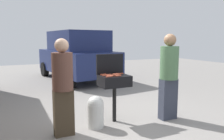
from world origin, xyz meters
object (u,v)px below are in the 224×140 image
(hot_dog_0, at_px, (120,74))
(hot_dog_4, at_px, (115,74))
(hot_dog_8, at_px, (118,76))
(hot_dog_3, at_px, (115,75))
(propane_tank, at_px, (95,111))
(hot_dog_6, at_px, (114,76))
(hot_dog_10, at_px, (105,75))
(parked_minivan, at_px, (76,55))
(hot_dog_7, at_px, (115,74))
(hot_dog_11, at_px, (109,77))
(person_right, at_px, (169,74))
(hot_dog_5, at_px, (110,75))
(hot_dog_12, at_px, (110,76))
(hot_dog_1, at_px, (108,75))
(hot_dog_9, at_px, (103,74))
(person_left, at_px, (63,84))
(hot_dog_2, at_px, (117,75))
(bbq_grill, at_px, (114,83))

(hot_dog_0, relative_size, hot_dog_4, 1.00)
(hot_dog_8, bearing_deg, hot_dog_3, 86.06)
(hot_dog_0, distance_m, propane_tank, 0.94)
(hot_dog_6, xyz_separation_m, hot_dog_10, (-0.15, 0.09, 0.00))
(hot_dog_4, distance_m, parked_minivan, 5.07)
(hot_dog_7, height_order, hot_dog_11, same)
(hot_dog_3, relative_size, person_right, 0.07)
(hot_dog_5, xyz_separation_m, hot_dog_12, (-0.04, -0.08, 0.00))
(hot_dog_1, bearing_deg, hot_dog_6, -67.19)
(hot_dog_3, bearing_deg, hot_dog_4, 73.60)
(hot_dog_6, bearing_deg, hot_dog_9, 123.05)
(hot_dog_1, xyz_separation_m, person_left, (-0.99, -0.31, -0.05))
(hot_dog_4, bearing_deg, hot_dog_10, -170.14)
(hot_dog_5, relative_size, hot_dog_8, 1.00)
(hot_dog_12, bearing_deg, hot_dog_1, 75.76)
(hot_dog_12, bearing_deg, hot_dog_4, 41.64)
(hot_dog_2, relative_size, hot_dog_8, 1.00)
(person_left, bearing_deg, propane_tank, 2.69)
(parked_minivan, bearing_deg, hot_dog_3, 75.19)
(hot_dog_3, bearing_deg, hot_dog_5, -156.42)
(hot_dog_0, xyz_separation_m, hot_dog_3, (-0.15, -0.06, 0.00))
(hot_dog_0, bearing_deg, hot_dog_7, 161.52)
(hot_dog_2, bearing_deg, hot_dog_4, 101.97)
(hot_dog_3, distance_m, hot_dog_6, 0.12)
(bbq_grill, distance_m, hot_dog_2, 0.17)
(hot_dog_7, xyz_separation_m, person_left, (-1.17, -0.35, -0.05))
(hot_dog_6, height_order, hot_dog_11, same)
(hot_dog_9, bearing_deg, hot_dog_2, -35.21)
(bbq_grill, bearing_deg, hot_dog_10, 176.62)
(bbq_grill, distance_m, propane_tank, 0.69)
(hot_dog_3, xyz_separation_m, propane_tank, (-0.49, -0.15, -0.65))
(bbq_grill, xyz_separation_m, hot_dog_10, (-0.19, 0.01, 0.16))
(hot_dog_7, bearing_deg, person_left, -163.55)
(propane_tank, height_order, person_right, person_right)
(hot_dog_1, relative_size, hot_dog_10, 1.00)
(hot_dog_11, relative_size, person_left, 0.08)
(hot_dog_8, bearing_deg, hot_dog_2, 71.55)
(person_left, bearing_deg, parked_minivan, 65.05)
(hot_dog_6, relative_size, propane_tank, 0.21)
(hot_dog_4, bearing_deg, hot_dog_11, -137.57)
(hot_dog_11, height_order, hot_dog_12, same)
(hot_dog_3, relative_size, hot_dog_11, 1.00)
(bbq_grill, height_order, hot_dog_4, hot_dog_4)
(hot_dog_5, xyz_separation_m, hot_dog_11, (-0.07, -0.11, 0.00))
(bbq_grill, relative_size, parked_minivan, 0.21)
(hot_dog_12, xyz_separation_m, propane_tank, (-0.31, -0.02, -0.65))
(hot_dog_2, distance_m, parked_minivan, 5.15)
(person_right, bearing_deg, hot_dog_12, -5.97)
(hot_dog_8, height_order, hot_dog_9, same)
(hot_dog_8, distance_m, person_left, 1.12)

